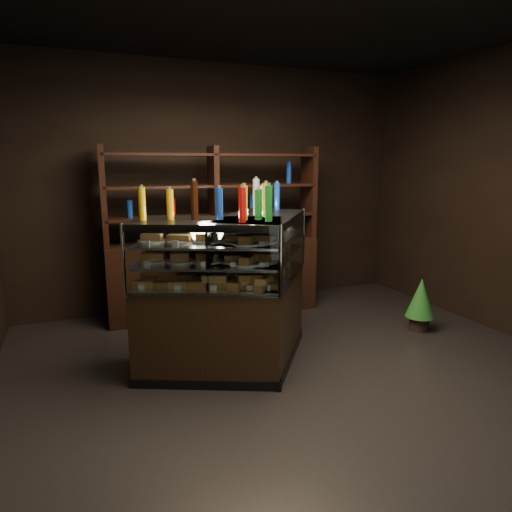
% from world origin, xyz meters
% --- Properties ---
extents(ground, '(5.00, 5.00, 0.00)m').
position_xyz_m(ground, '(0.00, 0.00, 0.00)').
color(ground, black).
rests_on(ground, ground).
extents(room_shell, '(5.02, 5.02, 3.01)m').
position_xyz_m(room_shell, '(0.00, 0.00, 1.94)').
color(room_shell, black).
rests_on(room_shell, ground).
extents(display_case, '(1.85, 1.38, 1.36)m').
position_xyz_m(display_case, '(-0.46, 0.60, 0.46)').
color(display_case, black).
rests_on(display_case, ground).
extents(food_display, '(1.53, 1.02, 0.42)m').
position_xyz_m(food_display, '(-0.46, 0.59, 1.03)').
color(food_display, '#C38346').
rests_on(food_display, display_case).
extents(bottles_top, '(1.36, 0.88, 0.30)m').
position_xyz_m(bottles_top, '(-0.46, 0.60, 1.50)').
color(bottles_top, '#D8590A').
rests_on(bottles_top, display_case).
extents(potted_conifer, '(0.31, 0.31, 0.66)m').
position_xyz_m(potted_conifer, '(1.70, 0.67, 0.38)').
color(potted_conifer, black).
rests_on(potted_conifer, ground).
extents(back_shelving, '(2.51, 0.57, 2.00)m').
position_xyz_m(back_shelving, '(-0.21, 2.05, 0.60)').
color(back_shelving, black).
rests_on(back_shelving, ground).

